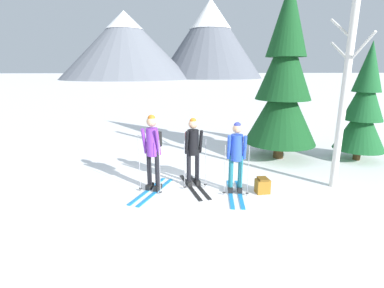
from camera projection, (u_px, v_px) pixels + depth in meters
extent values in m
plane|color=white|center=(191.00, 186.00, 7.36)|extent=(400.00, 400.00, 0.00)
cube|color=#1E84D1|center=(156.00, 192.00, 7.01)|extent=(0.86, 1.58, 0.02)
cube|color=#1E84D1|center=(148.00, 190.00, 7.09)|extent=(0.86, 1.58, 0.02)
cube|color=black|center=(158.00, 187.00, 7.09)|extent=(0.22, 0.28, 0.12)
cylinder|color=black|center=(157.00, 169.00, 6.96)|extent=(0.11, 0.11, 0.88)
cube|color=black|center=(150.00, 186.00, 7.16)|extent=(0.22, 0.28, 0.12)
cylinder|color=black|center=(149.00, 168.00, 7.04)|extent=(0.11, 0.11, 0.88)
cylinder|color=purple|center=(152.00, 142.00, 6.84)|extent=(0.28, 0.28, 0.66)
sphere|color=tan|center=(152.00, 122.00, 6.72)|extent=(0.24, 0.24, 0.24)
sphere|color=#B76019|center=(151.00, 118.00, 6.70)|extent=(0.18, 0.18, 0.18)
cylinder|color=purple|center=(158.00, 142.00, 6.72)|extent=(0.17, 0.22, 0.63)
cylinder|color=purple|center=(144.00, 141.00, 6.84)|extent=(0.17, 0.22, 0.63)
cylinder|color=#A5A5AD|center=(160.00, 168.00, 6.72)|extent=(0.02, 0.02, 1.33)
cylinder|color=black|center=(160.00, 192.00, 6.87)|extent=(0.07, 0.07, 0.01)
cylinder|color=#A5A5AD|center=(139.00, 165.00, 6.91)|extent=(0.02, 0.02, 1.33)
cylinder|color=black|center=(140.00, 189.00, 7.06)|extent=(0.07, 0.07, 0.01)
cube|color=black|center=(156.00, 139.00, 6.98)|extent=(0.30, 0.26, 0.36)
cube|color=black|center=(198.00, 186.00, 7.36)|extent=(0.42, 1.66, 0.02)
cube|color=black|center=(190.00, 187.00, 7.30)|extent=(0.42, 1.66, 0.02)
cube|color=black|center=(197.00, 182.00, 7.44)|extent=(0.16, 0.28, 0.12)
cylinder|color=black|center=(197.00, 165.00, 7.32)|extent=(0.11, 0.11, 0.83)
cube|color=black|center=(189.00, 183.00, 7.37)|extent=(0.16, 0.28, 0.12)
cylinder|color=black|center=(189.00, 166.00, 7.26)|extent=(0.11, 0.11, 0.83)
cylinder|color=black|center=(193.00, 142.00, 7.14)|extent=(0.28, 0.28, 0.62)
sphere|color=tan|center=(193.00, 124.00, 7.03)|extent=(0.22, 0.22, 0.22)
sphere|color=#B76019|center=(193.00, 121.00, 7.01)|extent=(0.17, 0.17, 0.17)
cylinder|color=black|center=(201.00, 142.00, 7.13)|extent=(0.12, 0.21, 0.59)
cylinder|color=black|center=(187.00, 143.00, 7.03)|extent=(0.12, 0.21, 0.59)
cylinder|color=#A5A5AD|center=(206.00, 163.00, 7.18)|extent=(0.02, 0.02, 1.24)
cylinder|color=black|center=(205.00, 184.00, 7.32)|extent=(0.07, 0.07, 0.01)
cylinder|color=#A5A5AD|center=(185.00, 165.00, 7.03)|extent=(0.02, 0.02, 1.24)
cylinder|color=black|center=(185.00, 187.00, 7.17)|extent=(0.07, 0.07, 0.01)
cube|color=maroon|center=(191.00, 139.00, 7.29)|extent=(0.29, 0.21, 0.36)
cube|color=#1E84D1|center=(240.00, 194.00, 6.91)|extent=(0.35, 1.61, 0.02)
cube|color=#1E84D1|center=(230.00, 193.00, 6.92)|extent=(0.35, 1.61, 0.02)
cube|color=black|center=(239.00, 189.00, 6.99)|extent=(0.15, 0.27, 0.12)
cylinder|color=#1E6B7A|center=(240.00, 172.00, 6.88)|extent=(0.11, 0.11, 0.81)
cube|color=black|center=(230.00, 189.00, 7.00)|extent=(0.15, 0.27, 0.12)
cylinder|color=#1E6B7A|center=(231.00, 171.00, 6.89)|extent=(0.11, 0.11, 0.81)
cylinder|color=blue|center=(237.00, 147.00, 6.73)|extent=(0.28, 0.28, 0.61)
sphere|color=tan|center=(237.00, 129.00, 6.62)|extent=(0.22, 0.22, 0.22)
sphere|color=#2D389E|center=(237.00, 126.00, 6.60)|extent=(0.17, 0.17, 0.17)
cylinder|color=blue|center=(245.00, 148.00, 6.66)|extent=(0.11, 0.21, 0.58)
cylinder|color=blue|center=(229.00, 147.00, 6.68)|extent=(0.11, 0.21, 0.58)
cylinder|color=#A5A5AD|center=(248.00, 171.00, 6.67)|extent=(0.02, 0.02, 1.22)
cylinder|color=black|center=(247.00, 193.00, 6.81)|extent=(0.07, 0.07, 0.01)
cylinder|color=#A5A5AD|center=(225.00, 171.00, 6.70)|extent=(0.02, 0.02, 1.22)
cylinder|color=black|center=(224.00, 193.00, 6.84)|extent=(0.07, 0.07, 0.01)
cube|color=#384C99|center=(236.00, 144.00, 6.89)|extent=(0.28, 0.20, 0.36)
cylinder|color=#51381E|center=(358.00, 149.00, 9.44)|extent=(0.22, 0.22, 0.72)
cone|color=#195628|center=(361.00, 126.00, 9.25)|extent=(1.54, 1.54, 1.52)
cone|color=#195628|center=(366.00, 96.00, 9.01)|extent=(1.17, 1.17, 1.52)
cone|color=#195628|center=(370.00, 66.00, 8.79)|extent=(0.84, 0.84, 1.52)
cylinder|color=#51381E|center=(279.00, 142.00, 9.60)|extent=(0.33, 0.33, 1.06)
cone|color=#14471E|center=(282.00, 109.00, 9.32)|extent=(2.27, 2.27, 2.24)
cone|color=#14471E|center=(285.00, 63.00, 8.97)|extent=(1.73, 1.73, 2.24)
cone|color=#14471E|center=(289.00, 18.00, 8.64)|extent=(1.24, 1.24, 2.24)
cylinder|color=silver|center=(345.00, 86.00, 6.76)|extent=(0.17, 0.17, 4.99)
cylinder|color=silver|center=(362.00, 47.00, 6.25)|extent=(0.15, 0.66, 0.63)
cylinder|color=silver|center=(340.00, 51.00, 6.96)|extent=(0.08, 0.85, 0.51)
cylinder|color=silver|center=(341.00, 28.00, 6.68)|extent=(0.25, 0.59, 0.51)
cube|color=#99661E|center=(262.00, 186.00, 6.93)|extent=(0.34, 0.26, 0.34)
cube|color=brown|center=(263.00, 179.00, 6.89)|extent=(0.22, 0.28, 0.04)
cone|color=slate|center=(125.00, 46.00, 83.71)|extent=(37.96, 37.96, 18.77)
cone|color=white|center=(124.00, 20.00, 81.99)|extent=(10.79, 10.79, 5.08)
cone|color=slate|center=(210.00, 39.00, 91.40)|extent=(33.09, 33.09, 23.79)
cone|color=white|center=(211.00, 14.00, 89.54)|extent=(13.13, 13.13, 8.99)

